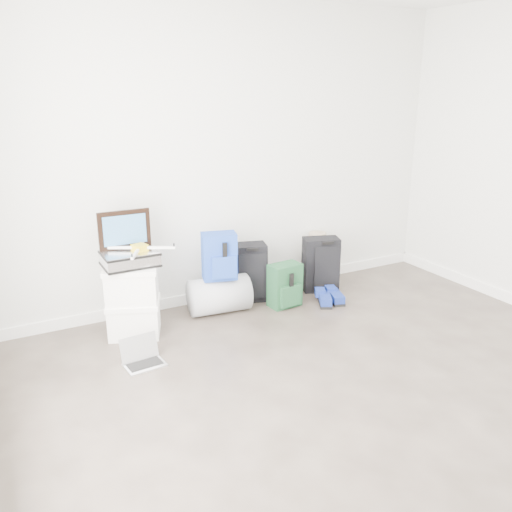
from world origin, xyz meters
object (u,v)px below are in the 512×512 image
briefcase (130,259)px  large_suitcase (247,273)px  carry_on (321,264)px  laptop (142,358)px  boxes_stack (133,300)px  duffel_bag (219,295)px

briefcase → large_suitcase: briefcase is taller
carry_on → laptop: carry_on is taller
large_suitcase → laptop: large_suitcase is taller
briefcase → laptop: 0.80m
large_suitcase → laptop: bearing=-134.2°
boxes_stack → duffel_bag: size_ratio=1.11×
large_suitcase → laptop: size_ratio=1.83×
duffel_bag → boxes_stack: bearing=-167.7°
duffel_bag → carry_on: size_ratio=1.00×
duffel_bag → laptop: duffel_bag is taller
duffel_bag → briefcase: bearing=-167.7°
carry_on → briefcase: bearing=-158.1°
large_suitcase → boxes_stack: bearing=-153.9°
large_suitcase → carry_on: 0.77m
carry_on → boxes_stack: bearing=-158.1°
boxes_stack → briefcase: briefcase is taller
boxes_stack → large_suitcase: bearing=31.7°
boxes_stack → carry_on: boxes_stack is taller
briefcase → large_suitcase: bearing=10.2°
duffel_bag → large_suitcase: size_ratio=0.97×
carry_on → laptop: 2.12m
large_suitcase → duffel_bag: bearing=-143.9°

